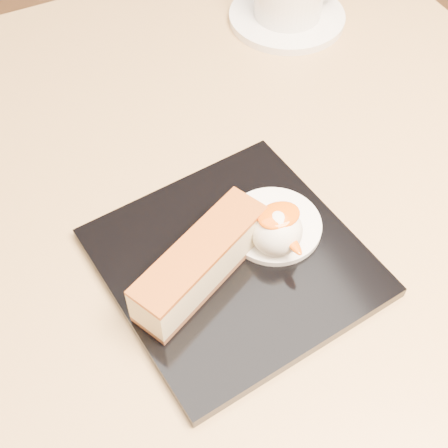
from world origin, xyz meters
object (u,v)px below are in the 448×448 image
table (227,270)px  dessert_plate (234,262)px  cheesecake (201,263)px  saucer (287,17)px  ice_cream_scoop (277,231)px

table → dessert_plate: bearing=-113.5°
dessert_plate → cheesecake: 0.05m
cheesecake → saucer: 0.42m
ice_cream_scoop → saucer: size_ratio=0.31×
cheesecake → table: bearing=27.0°
table → dessert_plate: (-0.04, -0.09, 0.16)m
ice_cream_scoop → saucer: bearing=58.2°
dessert_plate → ice_cream_scoop: size_ratio=4.69×
ice_cream_scoop → saucer: (0.20, 0.32, -0.03)m
cheesecake → saucer: cheesecake is taller
table → saucer: 0.34m
table → cheesecake: bearing=-127.9°
table → ice_cream_scoop: 0.21m
ice_cream_scoop → cheesecake: bearing=-180.0°
table → dessert_plate: 0.19m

